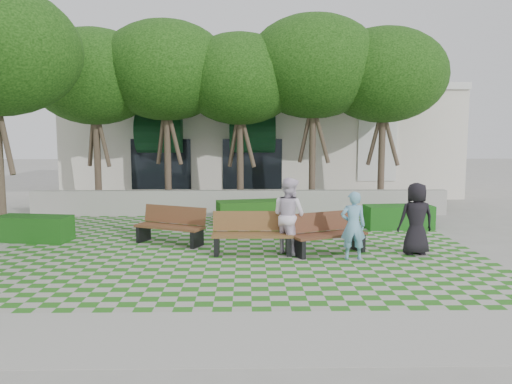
{
  "coord_description": "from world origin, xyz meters",
  "views": [
    {
      "loc": [
        0.25,
        -11.71,
        2.98
      ],
      "look_at": [
        0.5,
        1.5,
        1.4
      ],
      "focal_mm": 35.0,
      "sensor_mm": 36.0,
      "label": 1
    }
  ],
  "objects_px": {
    "bench_west": "(171,226)",
    "person_white": "(289,216)",
    "bench_east": "(327,234)",
    "hedge_east": "(398,217)",
    "hedge_west": "(34,229)",
    "hedge_midright": "(252,213)",
    "person_dark": "(416,219)",
    "bench_mid": "(253,234)",
    "person_blue": "(353,226)"
  },
  "relations": [
    {
      "from": "hedge_midright",
      "to": "person_dark",
      "type": "xyz_separation_m",
      "value": [
        3.96,
        -4.06,
        0.5
      ]
    },
    {
      "from": "person_dark",
      "to": "person_white",
      "type": "bearing_deg",
      "value": -8.37
    },
    {
      "from": "hedge_midright",
      "to": "person_dark",
      "type": "relative_size",
      "value": 1.26
    },
    {
      "from": "hedge_east",
      "to": "hedge_midright",
      "type": "distance_m",
      "value": 4.62
    },
    {
      "from": "bench_mid",
      "to": "bench_west",
      "type": "height_order",
      "value": "bench_mid"
    },
    {
      "from": "bench_west",
      "to": "hedge_midright",
      "type": "relative_size",
      "value": 0.89
    },
    {
      "from": "person_blue",
      "to": "person_dark",
      "type": "height_order",
      "value": "person_dark"
    },
    {
      "from": "person_blue",
      "to": "person_white",
      "type": "distance_m",
      "value": 1.6
    },
    {
      "from": "bench_east",
      "to": "person_blue",
      "type": "bearing_deg",
      "value": -74.26
    },
    {
      "from": "bench_east",
      "to": "hedge_east",
      "type": "relative_size",
      "value": 0.98
    },
    {
      "from": "bench_mid",
      "to": "hedge_east",
      "type": "height_order",
      "value": "bench_mid"
    },
    {
      "from": "hedge_east",
      "to": "hedge_midright",
      "type": "relative_size",
      "value": 0.92
    },
    {
      "from": "hedge_midright",
      "to": "person_white",
      "type": "height_order",
      "value": "person_white"
    },
    {
      "from": "bench_east",
      "to": "bench_mid",
      "type": "relative_size",
      "value": 1.02
    },
    {
      "from": "hedge_midright",
      "to": "person_dark",
      "type": "distance_m",
      "value": 5.69
    },
    {
      "from": "bench_mid",
      "to": "person_white",
      "type": "relative_size",
      "value": 1.05
    },
    {
      "from": "bench_west",
      "to": "person_blue",
      "type": "relative_size",
      "value": 1.23
    },
    {
      "from": "bench_east",
      "to": "hedge_east",
      "type": "bearing_deg",
      "value": 26.03
    },
    {
      "from": "hedge_west",
      "to": "person_white",
      "type": "distance_m",
      "value": 7.1
    },
    {
      "from": "hedge_west",
      "to": "person_white",
      "type": "xyz_separation_m",
      "value": [
        6.91,
        -1.51,
        0.59
      ]
    },
    {
      "from": "hedge_east",
      "to": "bench_mid",
      "type": "bearing_deg",
      "value": -144.97
    },
    {
      "from": "hedge_east",
      "to": "hedge_west",
      "type": "distance_m",
      "value": 10.73
    },
    {
      "from": "bench_west",
      "to": "hedge_west",
      "type": "relative_size",
      "value": 1.0
    },
    {
      "from": "hedge_east",
      "to": "person_blue",
      "type": "distance_m",
      "value": 4.44
    },
    {
      "from": "bench_west",
      "to": "bench_east",
      "type": "bearing_deg",
      "value": 9.28
    },
    {
      "from": "bench_east",
      "to": "person_dark",
      "type": "xyz_separation_m",
      "value": [
        2.14,
        -0.17,
        0.4
      ]
    },
    {
      "from": "person_blue",
      "to": "person_dark",
      "type": "distance_m",
      "value": 1.7
    },
    {
      "from": "bench_east",
      "to": "person_dark",
      "type": "bearing_deg",
      "value": -27.65
    },
    {
      "from": "bench_west",
      "to": "hedge_west",
      "type": "bearing_deg",
      "value": -160.96
    },
    {
      "from": "bench_mid",
      "to": "person_white",
      "type": "xyz_separation_m",
      "value": [
        0.9,
        0.06,
        0.44
      ]
    },
    {
      "from": "bench_mid",
      "to": "hedge_midright",
      "type": "relative_size",
      "value": 0.88
    },
    {
      "from": "hedge_midright",
      "to": "hedge_east",
      "type": "bearing_deg",
      "value": -8.79
    },
    {
      "from": "person_blue",
      "to": "person_dark",
      "type": "xyz_separation_m",
      "value": [
        1.64,
        0.46,
        0.08
      ]
    },
    {
      "from": "person_blue",
      "to": "person_white",
      "type": "xyz_separation_m",
      "value": [
        -1.45,
        0.65,
        0.13
      ]
    },
    {
      "from": "hedge_east",
      "to": "bench_east",
      "type": "bearing_deg",
      "value": -130.75
    },
    {
      "from": "bench_mid",
      "to": "hedge_midright",
      "type": "distance_m",
      "value": 3.93
    },
    {
      "from": "bench_mid",
      "to": "person_blue",
      "type": "bearing_deg",
      "value": -13.22
    },
    {
      "from": "bench_west",
      "to": "person_white",
      "type": "xyz_separation_m",
      "value": [
        3.08,
        -1.11,
        0.46
      ]
    },
    {
      "from": "bench_east",
      "to": "person_blue",
      "type": "xyz_separation_m",
      "value": [
        0.5,
        -0.62,
        0.32
      ]
    },
    {
      "from": "hedge_east",
      "to": "person_blue",
      "type": "xyz_separation_m",
      "value": [
        -2.24,
        -3.81,
        0.45
      ]
    },
    {
      "from": "person_blue",
      "to": "person_white",
      "type": "relative_size",
      "value": 0.86
    },
    {
      "from": "bench_mid",
      "to": "bench_east",
      "type": "bearing_deg",
      "value": 1.87
    },
    {
      "from": "hedge_midright",
      "to": "person_white",
      "type": "relative_size",
      "value": 1.19
    },
    {
      "from": "bench_west",
      "to": "hedge_east",
      "type": "distance_m",
      "value": 7.08
    },
    {
      "from": "bench_east",
      "to": "person_blue",
      "type": "height_order",
      "value": "person_blue"
    },
    {
      "from": "bench_east",
      "to": "hedge_west",
      "type": "relative_size",
      "value": 1.01
    },
    {
      "from": "bench_mid",
      "to": "hedge_west",
      "type": "relative_size",
      "value": 0.99
    },
    {
      "from": "bench_mid",
      "to": "hedge_east",
      "type": "distance_m",
      "value": 5.62
    },
    {
      "from": "person_dark",
      "to": "bench_east",
      "type": "bearing_deg",
      "value": -9.27
    },
    {
      "from": "bench_mid",
      "to": "hedge_midright",
      "type": "height_order",
      "value": "bench_mid"
    }
  ]
}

